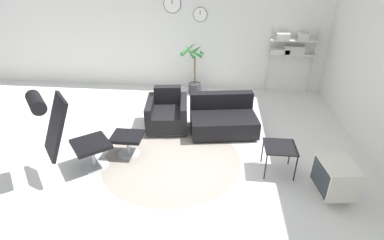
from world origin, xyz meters
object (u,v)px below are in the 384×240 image
at_px(couch_low, 223,119).
at_px(shelf_unit, 291,46).
at_px(crt_television, 335,178).
at_px(ottoman, 128,140).
at_px(armchair_red, 167,114).
at_px(potted_plant, 194,73).
at_px(side_table, 280,149).
at_px(lounge_chair, 64,128).

bearing_deg(couch_low, shelf_unit, -135.73).
relative_size(couch_low, crt_television, 2.25).
bearing_deg(ottoman, crt_television, -12.95).
height_order(ottoman, armchair_red, armchair_red).
bearing_deg(potted_plant, side_table, -62.50).
height_order(armchair_red, crt_television, armchair_red).
bearing_deg(ottoman, potted_plant, 72.83).
distance_m(crt_television, potted_plant, 4.18).
distance_m(lounge_chair, shelf_unit, 5.23).
height_order(couch_low, shelf_unit, shelf_unit).
relative_size(lounge_chair, armchair_red, 1.41).
bearing_deg(ottoman, armchair_red, 64.64).
distance_m(couch_low, side_table, 1.49).
bearing_deg(lounge_chair, crt_television, 48.48).
bearing_deg(armchair_red, crt_television, 139.51).
bearing_deg(potted_plant, lounge_chair, -114.96).
xyz_separation_m(armchair_red, crt_television, (2.63, -1.76, 0.02)).
distance_m(lounge_chair, crt_television, 3.87).
bearing_deg(potted_plant, couch_low, -68.62).
xyz_separation_m(lounge_chair, shelf_unit, (3.80, 3.57, 0.39)).
bearing_deg(lounge_chair, couch_low, 84.67).
bearing_deg(potted_plant, crt_television, -57.25).
height_order(crt_television, shelf_unit, shelf_unit).
bearing_deg(crt_television, armchair_red, 49.17).
height_order(armchair_red, potted_plant, potted_plant).
xyz_separation_m(lounge_chair, crt_television, (3.83, -0.13, -0.50)).
relative_size(lounge_chair, shelf_unit, 0.85).
bearing_deg(armchair_red, shelf_unit, -149.92).
bearing_deg(crt_television, ottoman, 69.99).
xyz_separation_m(crt_television, shelf_unit, (-0.03, 3.70, 0.89)).
xyz_separation_m(couch_low, potted_plant, (-0.71, 1.83, 0.27)).
bearing_deg(lounge_chair, armchair_red, 103.94).
height_order(crt_television, potted_plant, potted_plant).
bearing_deg(couch_low, crt_television, 123.66).
distance_m(side_table, crt_television, 0.85).
relative_size(ottoman, shelf_unit, 0.31).
xyz_separation_m(crt_television, potted_plant, (-2.26, 3.51, 0.23)).
xyz_separation_m(ottoman, couch_low, (1.58, 0.97, -0.04)).
bearing_deg(side_table, lounge_chair, -173.61).
xyz_separation_m(couch_low, shelf_unit, (1.51, 2.01, 0.93)).
bearing_deg(crt_television, shelf_unit, -6.56).
bearing_deg(shelf_unit, couch_low, -126.93).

